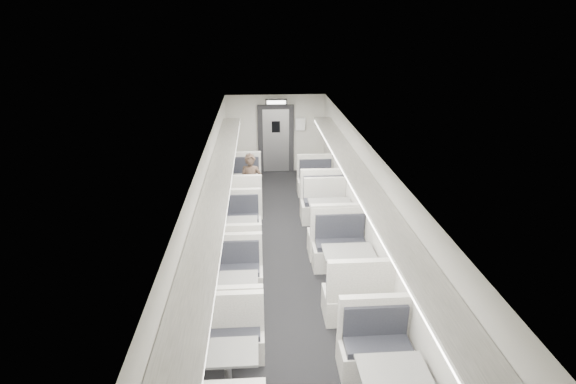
{
  "coord_description": "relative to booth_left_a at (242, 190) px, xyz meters",
  "views": [
    {
      "loc": [
        -0.53,
        -7.5,
        4.64
      ],
      "look_at": [
        0.05,
        1.13,
        1.2
      ],
      "focal_mm": 28.0,
      "sensor_mm": 36.0,
      "label": 1
    }
  ],
  "objects": [
    {
      "name": "wall_notice",
      "position": [
        1.75,
        2.5,
        1.13
      ],
      "size": [
        0.32,
        0.02,
        0.4
      ],
      "primitive_type": "cube",
      "color": "white",
      "rests_on": "room"
    },
    {
      "name": "booth_right_a",
      "position": [
        2.0,
        -0.18,
        -0.01
      ],
      "size": [
        0.99,
        2.01,
        1.07
      ],
      "color": "white",
      "rests_on": "room"
    },
    {
      "name": "booth_left_b",
      "position": [
        0.0,
        -2.55,
        -0.02
      ],
      "size": [
        0.96,
        1.95,
        1.05
      ],
      "color": "white",
      "rests_on": "room"
    },
    {
      "name": "luggage_rack_right",
      "position": [
        2.24,
        -3.72,
        1.54
      ],
      "size": [
        0.46,
        10.4,
        0.09
      ],
      "color": "white",
      "rests_on": "room"
    },
    {
      "name": "window_b",
      "position": [
        -0.49,
        -2.22,
        0.98
      ],
      "size": [
        0.02,
        1.18,
        0.84
      ],
      "primitive_type": "cube",
      "color": "black",
      "rests_on": "room"
    },
    {
      "name": "window_d",
      "position": [
        -0.49,
        -6.62,
        0.98
      ],
      "size": [
        0.02,
        1.18,
        0.84
      ],
      "primitive_type": "cube",
      "color": "black",
      "rests_on": "room"
    },
    {
      "name": "window_a",
      "position": [
        -0.49,
        -0.02,
        0.98
      ],
      "size": [
        0.02,
        1.18,
        0.84
      ],
      "primitive_type": "cube",
      "color": "black",
      "rests_on": "room"
    },
    {
      "name": "booth_right_c",
      "position": [
        2.0,
        -4.09,
        0.02
      ],
      "size": [
        1.08,
        2.2,
        1.17
      ],
      "color": "white",
      "rests_on": "room"
    },
    {
      "name": "booth_left_a",
      "position": [
        0.0,
        0.0,
        0.0
      ],
      "size": [
        1.03,
        2.09,
        1.12
      ],
      "color": "white",
      "rests_on": "room"
    },
    {
      "name": "vestibule_door",
      "position": [
        1.0,
        2.51,
        0.67
      ],
      "size": [
        1.1,
        0.13,
        2.1
      ],
      "color": "black",
      "rests_on": "room"
    },
    {
      "name": "passenger",
      "position": [
        0.25,
        -0.66,
        0.39
      ],
      "size": [
        0.61,
        0.46,
        1.54
      ],
      "primitive_type": "imported",
      "rotation": [
        0.0,
        0.0,
        -0.17
      ],
      "color": "black",
      "rests_on": "room"
    },
    {
      "name": "room",
      "position": [
        1.0,
        -3.42,
        0.83
      ],
      "size": [
        3.24,
        12.24,
        2.64
      ],
      "color": "black",
      "rests_on": "ground"
    },
    {
      "name": "booth_right_b",
      "position": [
        2.0,
        -2.0,
        0.03
      ],
      "size": [
        1.12,
        2.28,
        1.22
      ],
      "color": "white",
      "rests_on": "room"
    },
    {
      "name": "booth_left_d",
      "position": [
        0.0,
        -6.36,
        -0.03
      ],
      "size": [
        0.96,
        1.94,
        1.04
      ],
      "color": "white",
      "rests_on": "room"
    },
    {
      "name": "booth_left_c",
      "position": [
        0.0,
        -4.72,
        -0.02
      ],
      "size": [
        0.96,
        1.95,
        1.05
      ],
      "color": "white",
      "rests_on": "room"
    },
    {
      "name": "window_c",
      "position": [
        -0.49,
        -4.42,
        0.98
      ],
      "size": [
        0.02,
        1.18,
        0.84
      ],
      "primitive_type": "cube",
      "color": "black",
      "rests_on": "room"
    },
    {
      "name": "luggage_rack_left",
      "position": [
        -0.24,
        -3.72,
        1.54
      ],
      "size": [
        0.46,
        10.4,
        0.09
      ],
      "color": "white",
      "rests_on": "room"
    },
    {
      "name": "exit_sign",
      "position": [
        1.0,
        2.02,
        1.91
      ],
      "size": [
        0.62,
        0.12,
        0.16
      ],
      "color": "black",
      "rests_on": "room"
    }
  ]
}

